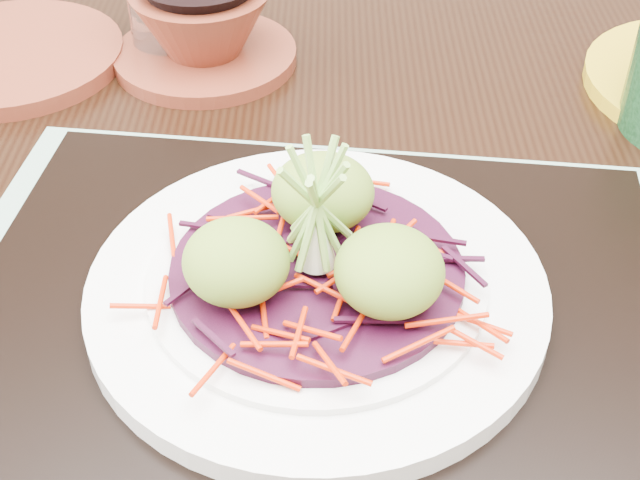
# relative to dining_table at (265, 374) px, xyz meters

# --- Properties ---
(dining_table) EXTENTS (1.38, 0.98, 0.82)m
(dining_table) POSITION_rel_dining_table_xyz_m (0.00, 0.00, 0.00)
(dining_table) COLOR black
(dining_table) RESTS_ON ground
(placemat) EXTENTS (0.48, 0.39, 0.00)m
(placemat) POSITION_rel_dining_table_xyz_m (0.04, -0.05, 0.11)
(placemat) COLOR gray
(placemat) RESTS_ON dining_table
(serving_tray) EXTENTS (0.42, 0.32, 0.02)m
(serving_tray) POSITION_rel_dining_table_xyz_m (0.04, -0.05, 0.12)
(serving_tray) COLOR black
(serving_tray) RESTS_ON placemat
(white_plate) EXTENTS (0.27, 0.27, 0.02)m
(white_plate) POSITION_rel_dining_table_xyz_m (0.04, -0.05, 0.14)
(white_plate) COLOR silver
(white_plate) RESTS_ON serving_tray
(cabbage_bed) EXTENTS (0.17, 0.17, 0.01)m
(cabbage_bed) POSITION_rel_dining_table_xyz_m (0.04, -0.05, 0.15)
(cabbage_bed) COLOR #360A1E
(cabbage_bed) RESTS_ON white_plate
(carrot_julienne) EXTENTS (0.21, 0.21, 0.01)m
(carrot_julienne) POSITION_rel_dining_table_xyz_m (0.04, -0.05, 0.16)
(carrot_julienne) COLOR red
(carrot_julienne) RESTS_ON cabbage_bed
(guacamole_scoops) EXTENTS (0.15, 0.13, 0.05)m
(guacamole_scoops) POSITION_rel_dining_table_xyz_m (0.04, -0.05, 0.18)
(guacamole_scoops) COLOR olive
(guacamole_scoops) RESTS_ON cabbage_bed
(scallion_garnish) EXTENTS (0.06, 0.06, 0.09)m
(scallion_garnish) POSITION_rel_dining_table_xyz_m (0.04, -0.05, 0.20)
(scallion_garnish) COLOR #7AAE45
(scallion_garnish) RESTS_ON cabbage_bed
(terracotta_side_plate) EXTENTS (0.21, 0.21, 0.01)m
(terracotta_side_plate) POSITION_rel_dining_table_xyz_m (-0.25, 0.24, 0.12)
(terracotta_side_plate) COLOR #612617
(terracotta_side_plate) RESTS_ON dining_table
(terracotta_bowl_set) EXTENTS (0.18, 0.18, 0.07)m
(terracotta_bowl_set) POSITION_rel_dining_table_xyz_m (-0.08, 0.26, 0.14)
(terracotta_bowl_set) COLOR #612617
(terracotta_bowl_set) RESTS_ON dining_table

